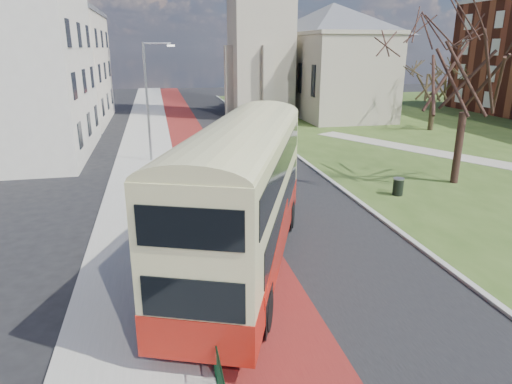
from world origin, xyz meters
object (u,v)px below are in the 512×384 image
object	(u,v)px
winter_tree_far	(436,77)
litter_bin	(398,187)
winter_tree_near	(471,53)
bus	(243,190)
streetlamp	(149,96)

from	to	relation	value
winter_tree_far	litter_bin	bearing A→B (deg)	-126.58
winter_tree_near	litter_bin	distance (m)	8.44
winter_tree_far	litter_bin	size ratio (longest dim) A/B	7.67
bus	winter_tree_far	xyz separation A→B (m)	(23.38, 24.82, 2.15)
streetlamp	bus	xyz separation A→B (m)	(3.20, -17.39, -1.63)
bus	winter_tree_near	xyz separation A→B (m)	(14.34, 8.04, 4.52)
winter_tree_near	winter_tree_far	xyz separation A→B (m)	(9.04, 16.78, -2.37)
streetlamp	winter_tree_far	xyz separation A→B (m)	(26.59, 7.43, 0.51)
streetlamp	litter_bin	world-z (taller)	streetlamp
winter_tree_near	winter_tree_far	distance (m)	19.21
streetlamp	litter_bin	distance (m)	17.43
bus	litter_bin	xyz separation A→B (m)	(9.81, 6.53, -2.44)
streetlamp	litter_bin	size ratio (longest dim) A/B	8.37
bus	winter_tree_far	world-z (taller)	winter_tree_far
bus	winter_tree_far	distance (m)	34.17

